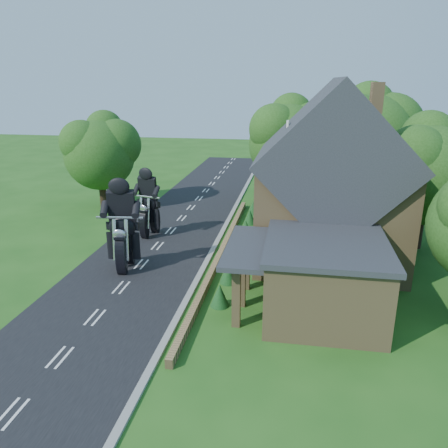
% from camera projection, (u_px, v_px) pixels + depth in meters
% --- Properties ---
extents(ground, '(120.00, 120.00, 0.00)m').
position_uv_depth(ground, '(121.00, 288.00, 22.27)').
color(ground, '#205116').
rests_on(ground, ground).
extents(road, '(7.00, 80.00, 0.02)m').
position_uv_depth(road, '(121.00, 288.00, 22.27)').
color(road, black).
rests_on(road, ground).
extents(kerb, '(0.30, 80.00, 0.12)m').
position_uv_depth(kerb, '(191.00, 292.00, 21.67)').
color(kerb, gray).
rests_on(kerb, ground).
extents(garden_wall, '(0.30, 22.00, 0.40)m').
position_uv_depth(garden_wall, '(221.00, 253.00, 26.21)').
color(garden_wall, '#987B4D').
rests_on(garden_wall, ground).
extents(house, '(9.54, 8.64, 10.24)m').
position_uv_depth(house, '(331.00, 186.00, 24.87)').
color(house, '#987B4D').
rests_on(house, ground).
extents(annex, '(7.05, 5.94, 3.44)m').
position_uv_depth(annex, '(321.00, 277.00, 19.40)').
color(annex, '#987B4D').
rests_on(annex, ground).
extents(tree_house_right, '(6.51, 6.00, 8.40)m').
position_uv_depth(tree_house_right, '(434.00, 166.00, 26.08)').
color(tree_house_right, black).
rests_on(tree_house_right, ground).
extents(tree_behind_house, '(7.81, 7.20, 10.08)m').
position_uv_depth(tree_behind_house, '(374.00, 134.00, 33.19)').
color(tree_behind_house, black).
rests_on(tree_behind_house, ground).
extents(tree_behind_left, '(6.94, 6.40, 9.16)m').
position_uv_depth(tree_behind_left, '(294.00, 137.00, 35.22)').
color(tree_behind_left, black).
rests_on(tree_behind_left, ground).
extents(tree_far_road, '(6.08, 5.60, 7.84)m').
position_uv_depth(tree_far_road, '(104.00, 149.00, 35.06)').
color(tree_far_road, black).
rests_on(tree_far_road, ground).
extents(shrub_a, '(0.90, 0.90, 1.10)m').
position_uv_depth(shrub_a, '(220.00, 295.00, 20.32)').
color(shrub_a, '#133D18').
rests_on(shrub_a, ground).
extents(shrub_b, '(0.90, 0.90, 1.10)m').
position_uv_depth(shrub_b, '(228.00, 273.00, 22.66)').
color(shrub_b, '#133D18').
rests_on(shrub_b, ground).
extents(shrub_c, '(0.90, 0.90, 1.10)m').
position_uv_depth(shrub_c, '(235.00, 255.00, 25.00)').
color(shrub_c, '#133D18').
rests_on(shrub_c, ground).
extents(shrub_d, '(0.90, 0.90, 1.10)m').
position_uv_depth(shrub_d, '(246.00, 228.00, 29.69)').
color(shrub_d, '#133D18').
rests_on(shrub_d, ground).
extents(shrub_e, '(0.90, 0.90, 1.10)m').
position_uv_depth(shrub_e, '(250.00, 217.00, 32.03)').
color(shrub_e, '#133D18').
rests_on(shrub_e, ground).
extents(shrub_f, '(0.90, 0.90, 1.10)m').
position_uv_depth(shrub_f, '(253.00, 208.00, 34.37)').
color(shrub_f, '#133D18').
rests_on(shrub_f, ground).
extents(motorcycle_lead, '(0.62, 1.73, 1.58)m').
position_uv_depth(motorcycle_lead, '(125.00, 256.00, 24.20)').
color(motorcycle_lead, black).
rests_on(motorcycle_lead, ground).
extents(motorcycle_follow, '(0.72, 1.57, 1.41)m').
position_uv_depth(motorcycle_follow, '(150.00, 226.00, 29.51)').
color(motorcycle_follow, black).
rests_on(motorcycle_follow, ground).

